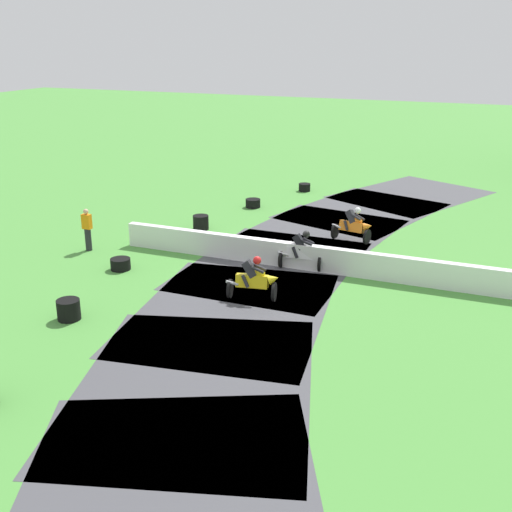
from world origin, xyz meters
The scene contains 12 objects.
ground_plane centered at (0.00, 0.00, 0.00)m, with size 120.00×120.00×0.00m, color #4C933D.
track_asphalt centered at (1.25, 0.00, 0.00)m, with size 9.83×33.95×0.01m.
safety_barrier centered at (4.93, -0.02, 0.45)m, with size 0.30×21.75×0.90m, color white.
motorcycle_lead_orange centered at (1.97, 3.80, 0.65)m, with size 1.71×1.01×1.43m.
motorcycle_chase_white centered at (1.12, -0.01, 0.66)m, with size 1.68×0.81×1.43m.
motorcycle_trailing_yellow centered at (0.56, -3.14, 0.66)m, with size 1.68×0.95×1.42m.
tire_stack_near centered at (-2.48, 11.13, 0.20)m, with size 0.61×0.61×0.40m.
tire_stack_mid_a centered at (-3.72, 7.06, 0.20)m, with size 0.70×0.70×0.40m.
tire_stack_mid_b centered at (-4.38, 2.91, 0.30)m, with size 0.66×0.66×0.60m.
tire_stack_far centered at (-4.79, -2.50, 0.20)m, with size 0.70×0.70×0.40m.
tire_stack_extra_a centered at (-3.84, -6.57, 0.30)m, with size 0.67×0.67×0.60m.
track_marshal centered at (-7.09, -1.18, 0.82)m, with size 0.34×0.24×1.63m.
Camera 1 is at (7.58, -20.15, 7.86)m, focal length 44.84 mm.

